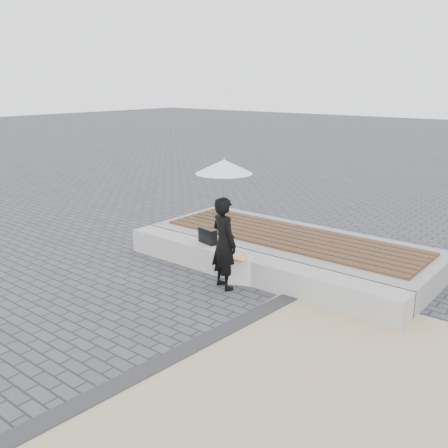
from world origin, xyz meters
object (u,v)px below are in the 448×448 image
(handbag, at_px, (208,236))
(canvas_tote, at_px, (239,270))
(seating_ledge, at_px, (250,268))
(parasol, at_px, (224,166))
(woman, at_px, (224,243))

(handbag, xyz_separation_m, canvas_tote, (0.88, -0.28, -0.31))
(handbag, bearing_deg, canvas_tote, -5.73)
(seating_ledge, height_order, parasol, parasol)
(canvas_tote, bearing_deg, woman, -130.48)
(parasol, relative_size, handbag, 2.87)
(seating_ledge, bearing_deg, handbag, 176.66)
(woman, height_order, canvas_tote, woman)
(parasol, relative_size, canvas_tote, 2.40)
(woman, distance_m, canvas_tote, 0.56)
(seating_ledge, relative_size, handbag, 13.66)
(woman, distance_m, handbag, 0.99)
(woman, bearing_deg, canvas_tote, -88.70)
(seating_ledge, xyz_separation_m, handbag, (-0.92, 0.05, 0.33))
(seating_ledge, distance_m, woman, 0.72)
(parasol, bearing_deg, handbag, 145.45)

